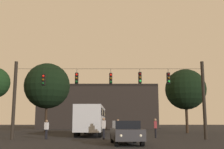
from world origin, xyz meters
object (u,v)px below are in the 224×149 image
object	(u,v)px
car_near_right	(125,132)
tree_behind_building	(185,89)
city_bus	(91,118)
pedestrian_crossing_right	(46,128)
pedestrian_near_bus	(103,127)
pedestrian_crossing_left	(117,128)
pedestrian_crossing_center	(155,127)
tree_right_far	(47,86)

from	to	relation	value
car_near_right	tree_behind_building	distance (m)	19.64
city_bus	pedestrian_crossing_right	xyz separation A→B (m)	(-3.33, -6.52, -0.97)
car_near_right	pedestrian_near_bus	distance (m)	5.05
tree_behind_building	pedestrian_crossing_left	bearing A→B (deg)	-124.22
pedestrian_crossing_center	pedestrian_near_bus	size ratio (longest dim) A/B	0.97
city_bus	pedestrian_crossing_right	distance (m)	7.38
pedestrian_near_bus	car_near_right	bearing A→B (deg)	-71.47
pedestrian_crossing_center	pedestrian_crossing_right	xyz separation A→B (m)	(-9.46, -1.82, -0.08)
city_bus	pedestrian_crossing_right	world-z (taller)	city_bus
pedestrian_crossing_left	pedestrian_near_bus	world-z (taller)	pedestrian_near_bus
pedestrian_crossing_center	pedestrian_near_bus	xyz separation A→B (m)	(-4.63, -2.22, 0.04)
pedestrian_crossing_left	pedestrian_crossing_right	xyz separation A→B (m)	(-5.99, 1.40, -0.02)
pedestrian_crossing_left	tree_behind_building	distance (m)	16.67
pedestrian_crossing_center	tree_behind_building	bearing A→B (deg)	61.06
pedestrian_crossing_left	pedestrian_crossing_center	xyz separation A→B (m)	(3.47, 3.22, 0.06)
pedestrian_crossing_center	pedestrian_near_bus	distance (m)	5.13
city_bus	tree_behind_building	size ratio (longest dim) A/B	1.35
pedestrian_crossing_right	pedestrian_near_bus	bearing A→B (deg)	-4.76
pedestrian_crossing_left	tree_right_far	bearing A→B (deg)	121.06
tree_right_far	pedestrian_crossing_left	bearing A→B (deg)	-58.94
pedestrian_near_bus	city_bus	bearing A→B (deg)	102.24
pedestrian_crossing_right	pedestrian_near_bus	world-z (taller)	pedestrian_near_bus
city_bus	car_near_right	size ratio (longest dim) A/B	2.48
city_bus	tree_right_far	xyz separation A→B (m)	(-6.74, 7.70, 4.41)
car_near_right	pedestrian_near_bus	world-z (taller)	pedestrian_near_bus
city_bus	pedestrian_near_bus	world-z (taller)	city_bus
car_near_right	pedestrian_crossing_left	distance (m)	3.81
city_bus	pedestrian_crossing_center	bearing A→B (deg)	-37.47
pedestrian_crossing_right	pedestrian_near_bus	distance (m)	4.85
pedestrian_crossing_center	tree_behind_building	size ratio (longest dim) A/B	0.21
pedestrian_crossing_center	pedestrian_crossing_right	world-z (taller)	pedestrian_crossing_center
tree_right_far	pedestrian_near_bus	bearing A→B (deg)	-60.57
tree_behind_building	tree_right_far	xyz separation A→B (m)	(-18.41, 2.37, 0.75)
city_bus	car_near_right	bearing A→B (deg)	-75.14
pedestrian_near_bus	tree_behind_building	bearing A→B (deg)	50.30
city_bus	pedestrian_crossing_left	size ratio (longest dim) A/B	6.78
pedestrian_near_bus	tree_right_far	xyz separation A→B (m)	(-8.25, 14.62, 5.26)
car_near_right	tree_behind_building	size ratio (longest dim) A/B	0.55
city_bus	tree_behind_building	xyz separation A→B (m)	(11.67, 5.33, 3.66)
pedestrian_crossing_left	pedestrian_crossing_center	size ratio (longest dim) A/B	0.95
car_near_right	pedestrian_crossing_right	size ratio (longest dim) A/B	2.79
pedestrian_near_bus	tree_behind_building	world-z (taller)	tree_behind_building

